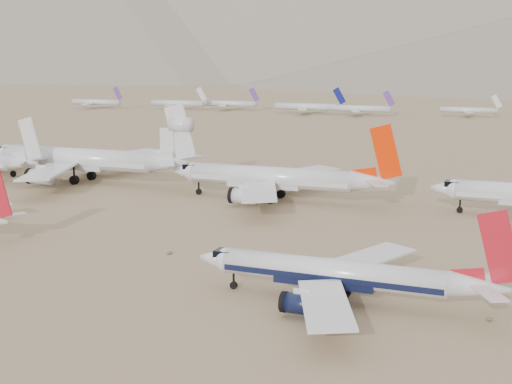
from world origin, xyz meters
TOP-DOWN VIEW (x-y plane):
  - ground at (0.00, 0.00)m, footprint 7000.00×7000.00m
  - main_airliner at (4.99, 1.06)m, footprint 43.13×42.13m
  - row2_orange_tail at (-29.24, 66.58)m, footprint 55.00×53.80m
  - row2_white_trijet at (-87.57, 71.11)m, footprint 64.25×62.79m

SIDE VIEW (x-z plane):
  - ground at x=0.00m, z-range 0.00..0.00m
  - main_airliner at x=4.99m, z-range -3.43..11.79m
  - row2_orange_tail at x=-29.24m, z-range -4.30..15.31m
  - row2_white_trijet at x=-87.57m, z-range -4.79..17.97m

